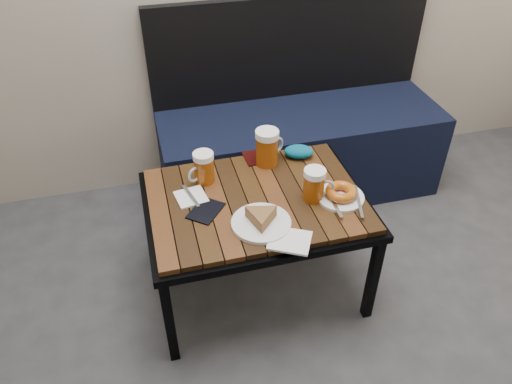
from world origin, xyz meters
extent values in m
cube|color=black|center=(0.26, 1.74, 0.23)|extent=(1.40, 0.50, 0.45)
cube|color=black|center=(0.26, 1.97, 0.70)|extent=(1.40, 0.05, 0.50)
cube|color=black|center=(-0.52, 0.86, 0.21)|extent=(0.03, 0.03, 0.42)
cube|color=black|center=(0.26, 0.86, 0.21)|extent=(0.04, 0.03, 0.42)
cube|color=black|center=(-0.52, 1.42, 0.21)|extent=(0.03, 0.04, 0.42)
cube|color=black|center=(0.26, 1.42, 0.21)|extent=(0.04, 0.04, 0.42)
cube|color=black|center=(-0.13, 1.14, 0.43)|extent=(0.84, 0.62, 0.03)
cube|color=#341D0B|center=(-0.13, 1.14, 0.46)|extent=(0.80, 0.58, 0.02)
cylinder|color=#8C3E0B|center=(-0.30, 1.29, 0.52)|extent=(0.10, 0.10, 0.11)
cylinder|color=white|center=(-0.30, 1.29, 0.59)|extent=(0.08, 0.08, 0.02)
torus|color=#8C999E|center=(-0.34, 1.27, 0.52)|extent=(0.06, 0.04, 0.07)
cylinder|color=#8C3E0B|center=(-0.03, 1.35, 0.53)|extent=(0.12, 0.12, 0.13)
cylinder|color=white|center=(-0.03, 1.35, 0.61)|extent=(0.10, 0.10, 0.03)
torus|color=#8C999E|center=(0.02, 1.37, 0.53)|extent=(0.07, 0.05, 0.08)
cylinder|color=#8C3E0B|center=(0.07, 1.08, 0.53)|extent=(0.10, 0.10, 0.11)
cylinder|color=white|center=(0.07, 1.08, 0.59)|extent=(0.08, 0.08, 0.02)
torus|color=#8C999E|center=(0.12, 1.07, 0.53)|extent=(0.07, 0.03, 0.07)
cylinder|color=white|center=(-0.15, 0.98, 0.48)|extent=(0.21, 0.21, 0.01)
cylinder|color=white|center=(0.17, 1.05, 0.48)|extent=(0.18, 0.18, 0.01)
torus|color=#95490D|center=(0.17, 1.05, 0.50)|extent=(0.12, 0.12, 0.04)
cube|color=#A5A8AD|center=(0.23, 1.00, 0.49)|extent=(0.06, 0.18, 0.00)
cube|color=#A5A8AD|center=(0.13, 1.00, 0.49)|extent=(0.02, 0.14, 0.00)
cube|color=white|center=(-0.37, 1.20, 0.48)|extent=(0.13, 0.13, 0.01)
cube|color=#A5A8AD|center=(-0.37, 1.20, 0.48)|extent=(0.05, 0.15, 0.00)
cube|color=white|center=(-0.08, 0.88, 0.48)|extent=(0.18, 0.17, 0.01)
cube|color=black|center=(-0.33, 1.11, 0.48)|extent=(0.16, 0.16, 0.01)
cube|color=black|center=(-0.07, 1.40, 0.47)|extent=(0.08, 0.11, 0.01)
ellipsoid|color=#055289|center=(0.11, 1.36, 0.50)|extent=(0.14, 0.11, 0.05)
camera|label=1|loc=(-0.51, -0.29, 1.65)|focal=35.00mm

